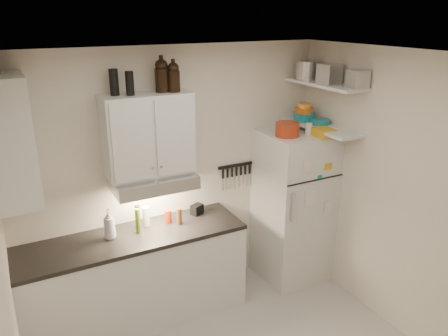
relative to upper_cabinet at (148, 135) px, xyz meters
name	(u,v)px	position (x,y,z in m)	size (l,w,h in m)	color
ceiling	(256,57)	(0.30, -1.33, 0.78)	(3.20, 3.00, 0.02)	white
back_wall	(174,177)	(0.30, 0.18, -0.53)	(3.20, 0.02, 2.60)	beige
left_wall	(6,309)	(-1.31, -1.33, -0.53)	(0.02, 3.00, 2.60)	beige
right_wall	(407,201)	(1.91, -1.33, -0.53)	(0.02, 3.00, 2.60)	beige
base_cabinet	(136,280)	(-0.25, -0.14, -1.39)	(2.10, 0.60, 0.88)	silver
countertop	(133,238)	(-0.25, -0.14, -0.93)	(2.10, 0.62, 0.04)	black
upper_cabinet	(148,135)	(0.00, 0.00, 0.00)	(0.80, 0.33, 0.75)	silver
side_cabinet	(10,141)	(-1.14, -0.14, 0.12)	(0.33, 0.55, 1.00)	silver
range_hood	(153,182)	(0.00, -0.06, -0.44)	(0.76, 0.46, 0.12)	silver
fridge	(293,206)	(1.55, -0.18, -0.98)	(0.70, 0.68, 1.70)	silver
shelf_hi	(325,84)	(1.75, -0.31, 0.38)	(0.30, 0.95, 0.03)	silver
shelf_lo	(321,127)	(1.75, -0.31, -0.07)	(0.30, 0.95, 0.03)	silver
knife_strip	(236,165)	(1.00, 0.15, -0.51)	(0.42, 0.02, 0.03)	black
dutch_oven	(287,129)	(1.36, -0.26, -0.06)	(0.24, 0.24, 0.14)	#A22C12
book_stack	(323,132)	(1.68, -0.42, -0.09)	(0.19, 0.23, 0.08)	gold
spice_jar	(309,129)	(1.60, -0.30, -0.07)	(0.07, 0.07, 0.11)	silver
stock_pot	(308,70)	(1.75, -0.04, 0.48)	(0.26, 0.26, 0.19)	silver
tin_a	(329,74)	(1.73, -0.39, 0.49)	(0.19, 0.17, 0.19)	#AAAAAD
tin_b	(358,79)	(1.80, -0.70, 0.47)	(0.16, 0.16, 0.16)	#AAAAAD
bowl_teal	(304,116)	(1.72, -0.06, 0.00)	(0.23, 0.23, 0.09)	#177581
bowl_orange	(304,110)	(1.70, -0.08, 0.07)	(0.19, 0.19, 0.06)	#C45812
bowl_yellow	(304,105)	(1.70, -0.08, 0.12)	(0.15, 0.15, 0.05)	orange
plates	(320,122)	(1.78, -0.25, -0.02)	(0.21, 0.21, 0.05)	#177581
growler_a	(162,75)	(0.16, 0.01, 0.52)	(0.13, 0.13, 0.30)	black
growler_b	(174,77)	(0.25, -0.03, 0.51)	(0.11, 0.11, 0.27)	black
thermos_a	(130,83)	(-0.14, -0.02, 0.48)	(0.07, 0.07, 0.21)	black
thermos_b	(114,82)	(-0.26, 0.04, 0.49)	(0.08, 0.08, 0.22)	black
soap_bottle	(109,223)	(-0.44, -0.09, -0.75)	(0.12, 0.12, 0.32)	silver
pepper_mill	(179,216)	(0.22, -0.11, -0.82)	(0.05, 0.05, 0.17)	#5A311B
oil_bottle	(138,221)	(-0.18, -0.10, -0.78)	(0.05, 0.05, 0.24)	#526A1A
vinegar_bottle	(138,217)	(-0.16, -0.01, -0.79)	(0.05, 0.05, 0.23)	black
clear_bottle	(146,216)	(-0.07, 0.00, -0.81)	(0.07, 0.07, 0.20)	silver
red_jar	(168,216)	(0.14, -0.04, -0.84)	(0.07, 0.07, 0.14)	#A22C12
caddy	(197,209)	(0.47, 0.01, -0.85)	(0.12, 0.09, 0.10)	black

